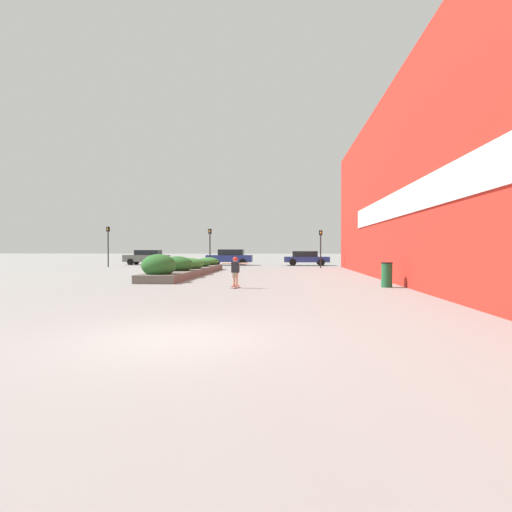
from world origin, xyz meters
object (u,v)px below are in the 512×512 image
(car_center_left, at_px, (230,257))
(traffic_light_left, at_px, (210,241))
(car_center_right, at_px, (147,257))
(trash_bin, at_px, (387,275))
(traffic_light_far_left, at_px, (108,240))
(traffic_light_right, at_px, (321,242))
(skateboarder, at_px, (235,268))
(car_leftmost, at_px, (306,258))
(skateboard, at_px, (235,286))

(car_center_left, xyz_separation_m, traffic_light_left, (-1.07, -5.54, 1.54))
(car_center_right, relative_size, traffic_light_left, 1.32)
(trash_bin, xyz_separation_m, traffic_light_far_left, (-21.19, 18.74, 2.02))
(car_center_right, bearing_deg, trash_bin, -141.28)
(trash_bin, distance_m, car_center_right, 30.91)
(trash_bin, bearing_deg, traffic_light_left, 121.89)
(traffic_light_left, xyz_separation_m, traffic_light_far_left, (-9.85, 0.52, 0.15))
(traffic_light_right, distance_m, traffic_light_far_left, 19.89)
(skateboarder, distance_m, car_leftmost, 24.72)
(skateboard, bearing_deg, traffic_light_far_left, 138.32)
(skateboarder, bearing_deg, traffic_light_far_left, 138.32)
(trash_bin, bearing_deg, car_center_left, 113.38)
(traffic_light_right, xyz_separation_m, traffic_light_far_left, (-19.88, 0.63, 0.26))
(car_leftmost, bearing_deg, traffic_light_right, 10.82)
(trash_bin, bearing_deg, skateboard, -172.49)
(skateboarder, height_order, trash_bin, skateboarder)
(skateboard, relative_size, skateboarder, 0.59)
(trash_bin, distance_m, traffic_light_right, 18.24)
(car_center_right, bearing_deg, car_leftmost, -92.11)
(traffic_light_right, bearing_deg, traffic_light_far_left, 178.18)
(skateboarder, relative_size, traffic_light_right, 0.37)
(skateboard, distance_m, car_center_right, 28.06)
(traffic_light_right, height_order, traffic_light_far_left, traffic_light_far_left)
(skateboarder, height_order, traffic_light_left, traffic_light_left)
(skateboard, relative_size, traffic_light_right, 0.22)
(traffic_light_right, bearing_deg, skateboard, -105.51)
(skateboard, xyz_separation_m, traffic_light_left, (-4.77, 19.08, 2.34))
(car_center_right, distance_m, traffic_light_left, 10.06)
(car_center_right, height_order, traffic_light_far_left, traffic_light_far_left)
(trash_bin, relative_size, car_center_right, 0.23)
(car_center_right, bearing_deg, car_center_left, -92.24)
(traffic_light_left, bearing_deg, skateboard, -75.97)
(traffic_light_left, relative_size, traffic_light_right, 1.05)
(skateboard, xyz_separation_m, skateboarder, (0.00, 0.00, 0.78))
(skateboard, distance_m, car_center_left, 24.91)
(skateboarder, bearing_deg, skateboard, -78.40)
(car_leftmost, distance_m, traffic_light_left, 10.56)
(car_center_left, distance_m, traffic_light_right, 10.69)
(car_center_right, distance_m, traffic_light_far_left, 5.94)
(car_leftmost, bearing_deg, car_center_right, -92.11)
(skateboarder, relative_size, car_center_left, 0.26)
(skateboard, distance_m, skateboarder, 0.78)
(car_leftmost, distance_m, car_center_left, 7.94)
(car_leftmost, bearing_deg, skateboarder, -9.86)
(skateboarder, distance_m, traffic_light_right, 19.74)
(traffic_light_left, bearing_deg, traffic_light_far_left, 176.98)
(car_leftmost, bearing_deg, trash_bin, 5.67)
(trash_bin, relative_size, traffic_light_right, 0.32)
(skateboard, xyz_separation_m, traffic_light_far_left, (-14.62, 19.60, 2.50))
(car_center_left, relative_size, traffic_light_right, 1.41)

